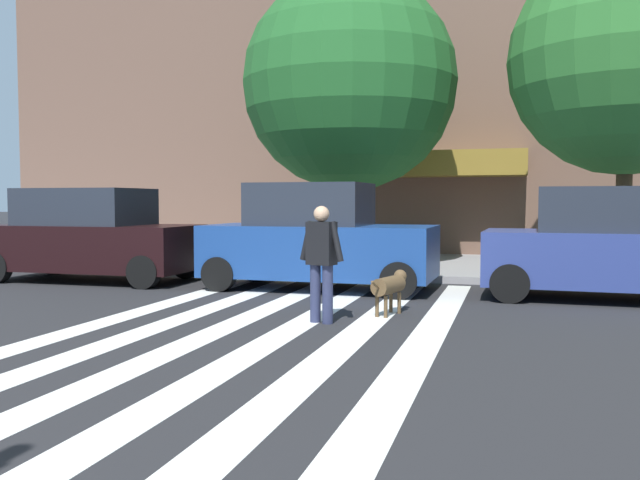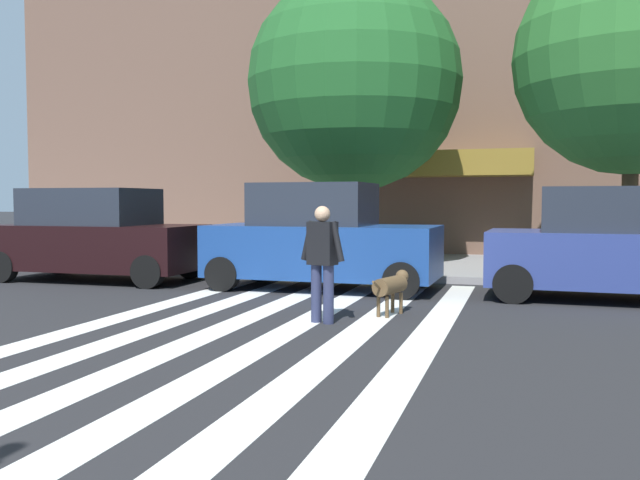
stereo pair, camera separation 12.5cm
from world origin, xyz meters
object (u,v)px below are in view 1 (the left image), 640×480
at_px(parked_car_near_curb, 91,236).
at_px(street_tree_middle, 627,59).
at_px(dog_on_leash, 390,285).
at_px(street_tree_nearest, 350,84).
at_px(parked_car_third_in_line, 608,247).
at_px(parked_car_behind_first, 317,240).
at_px(pedestrian_dog_walker, 321,257).

height_order(parked_car_near_curb, street_tree_middle, street_tree_middle).
relative_size(street_tree_middle, dog_on_leash, 6.43).
bearing_deg(street_tree_nearest, street_tree_middle, -8.55).
distance_m(parked_car_third_in_line, street_tree_middle, 4.59).
distance_m(street_tree_nearest, dog_on_leash, 7.63).
relative_size(parked_car_behind_first, parked_car_third_in_line, 1.04).
xyz_separation_m(parked_car_behind_first, street_tree_nearest, (-0.23, 3.57, 3.58)).
bearing_deg(dog_on_leash, parked_car_third_in_line, 37.03).
relative_size(parked_car_behind_first, dog_on_leash, 4.16).
distance_m(parked_car_behind_first, street_tree_nearest, 5.06).
height_order(parked_car_behind_first, pedestrian_dog_walker, parked_car_behind_first).
bearing_deg(parked_car_behind_first, pedestrian_dog_walker, -72.76).
distance_m(parked_car_near_curb, dog_on_leash, 7.37).
bearing_deg(street_tree_middle, street_tree_nearest, 171.45).
xyz_separation_m(street_tree_nearest, street_tree_middle, (6.05, -0.91, 0.07)).
relative_size(pedestrian_dog_walker, dog_on_leash, 1.54).
height_order(street_tree_middle, dog_on_leash, street_tree_middle).
distance_m(parked_car_near_curb, street_tree_nearest, 6.98).
distance_m(parked_car_behind_first, pedestrian_dog_walker, 3.62).
height_order(street_tree_nearest, dog_on_leash, street_tree_nearest).
relative_size(parked_car_third_in_line, street_tree_nearest, 0.61).
relative_size(parked_car_third_in_line, dog_on_leash, 4.02).
xyz_separation_m(parked_car_near_curb, dog_on_leash, (6.90, -2.52, -0.51)).
distance_m(street_tree_nearest, pedestrian_dog_walker, 8.01).
xyz_separation_m(parked_car_third_in_line, street_tree_middle, (0.61, 2.66, 3.69)).
height_order(street_tree_nearest, pedestrian_dog_walker, street_tree_nearest).
distance_m(parked_car_third_in_line, pedestrian_dog_walker, 5.40).
xyz_separation_m(parked_car_third_in_line, dog_on_leash, (-3.34, -2.52, -0.47)).
bearing_deg(street_tree_middle, parked_car_third_in_line, -102.86).
relative_size(parked_car_behind_first, street_tree_middle, 0.65).
bearing_deg(parked_car_near_curb, parked_car_behind_first, 0.01).
bearing_deg(parked_car_third_in_line, parked_car_behind_first, -179.99).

